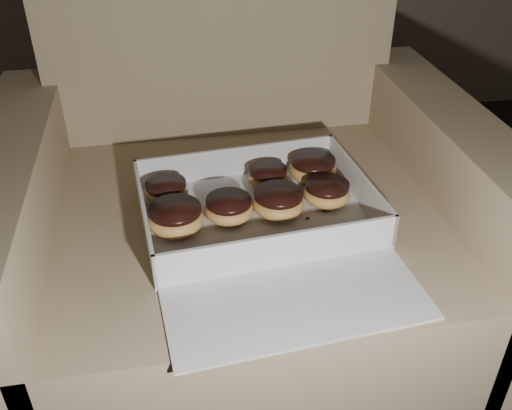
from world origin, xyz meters
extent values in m
cube|color=#9A8662|center=(-0.53, 0.99, 0.22)|extent=(0.76, 0.76, 0.44)
cube|color=#9A8662|center=(-0.53, 1.34, 0.71)|extent=(0.76, 0.15, 0.55)
cube|color=#9A8662|center=(-0.94, 0.99, 0.29)|extent=(0.13, 0.76, 0.59)
cube|color=#9A8662|center=(-0.12, 0.99, 0.29)|extent=(0.13, 0.76, 0.59)
cube|color=silver|center=(-0.52, 0.92, 0.45)|extent=(0.43, 0.34, 0.01)
cube|color=silver|center=(-0.53, 1.07, 0.48)|extent=(0.40, 0.04, 0.06)
cube|color=silver|center=(-0.50, 0.78, 0.48)|extent=(0.40, 0.04, 0.06)
cube|color=silver|center=(-0.71, 0.91, 0.48)|extent=(0.03, 0.30, 0.06)
cube|color=silver|center=(-0.32, 0.94, 0.48)|extent=(0.03, 0.30, 0.06)
cube|color=#DC587F|center=(-0.31, 0.94, 0.48)|extent=(0.03, 0.29, 0.05)
cube|color=silver|center=(-0.50, 0.69, 0.44)|extent=(0.41, 0.20, 0.01)
ellipsoid|color=#D19449|center=(-0.38, 1.02, 0.47)|extent=(0.09, 0.09, 0.04)
cylinder|color=black|center=(-0.38, 1.02, 0.49)|extent=(0.09, 0.09, 0.01)
ellipsoid|color=#D19449|center=(-0.57, 0.92, 0.47)|extent=(0.09, 0.09, 0.04)
cylinder|color=black|center=(-0.57, 0.92, 0.49)|extent=(0.08, 0.08, 0.01)
ellipsoid|color=#D19449|center=(-0.48, 1.01, 0.47)|extent=(0.08, 0.08, 0.04)
cylinder|color=black|center=(-0.48, 1.01, 0.48)|extent=(0.07, 0.07, 0.01)
ellipsoid|color=#D19449|center=(-0.38, 0.94, 0.47)|extent=(0.09, 0.09, 0.04)
cylinder|color=black|center=(-0.38, 0.94, 0.49)|extent=(0.08, 0.08, 0.01)
ellipsoid|color=#D19449|center=(-0.66, 0.90, 0.47)|extent=(0.10, 0.10, 0.05)
cylinder|color=black|center=(-0.66, 0.90, 0.49)|extent=(0.09, 0.09, 0.01)
ellipsoid|color=#D19449|center=(-0.48, 0.92, 0.47)|extent=(0.09, 0.09, 0.05)
cylinder|color=black|center=(-0.48, 0.92, 0.49)|extent=(0.09, 0.09, 0.01)
ellipsoid|color=#D19449|center=(-0.67, 1.00, 0.47)|extent=(0.08, 0.08, 0.04)
cylinder|color=black|center=(-0.67, 1.00, 0.49)|extent=(0.08, 0.08, 0.01)
ellipsoid|color=black|center=(-0.43, 0.89, 0.45)|extent=(0.01, 0.01, 0.00)
ellipsoid|color=black|center=(-0.39, 0.91, 0.45)|extent=(0.01, 0.01, 0.00)
ellipsoid|color=black|center=(-0.65, 0.87, 0.45)|extent=(0.01, 0.01, 0.00)
ellipsoid|color=black|center=(-0.68, 0.82, 0.45)|extent=(0.01, 0.01, 0.00)
camera|label=1|loc=(-0.67, 0.09, 1.04)|focal=40.00mm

